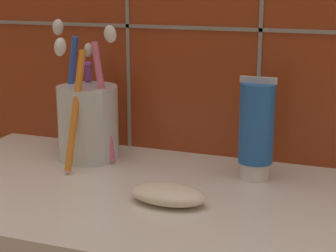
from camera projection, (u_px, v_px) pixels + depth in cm
name	position (u px, v px, depth cm)	size (l,w,h in cm)	color
sink_counter	(210.00, 207.00, 63.08)	(74.66, 32.10, 2.00)	silver
toothbrush_cup	(88.00, 119.00, 75.60)	(11.53, 17.03, 18.75)	silver
toothpaste_tube	(256.00, 129.00, 67.67)	(4.43, 4.22, 12.68)	white
soap_bar	(169.00, 195.00, 61.18)	(8.61, 4.89, 2.07)	silver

